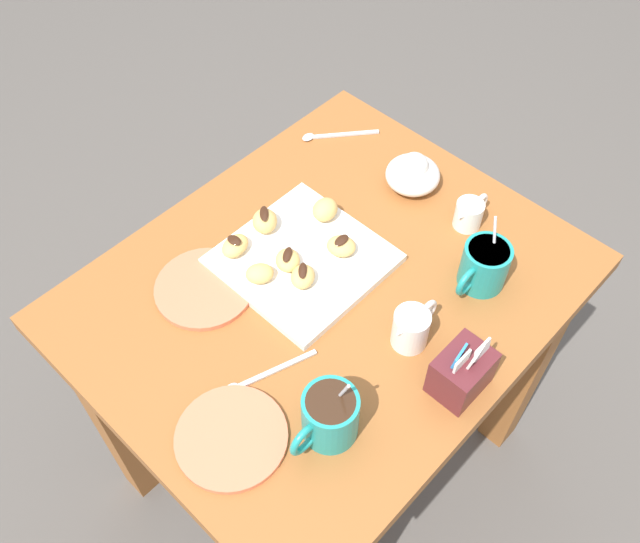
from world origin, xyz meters
TOP-DOWN VIEW (x-y plane):
  - ground_plane at (0.00, 0.00)m, footprint 8.00×8.00m
  - dining_table at (0.00, 0.00)m, footprint 0.84×0.69m
  - pastry_plate_square at (-0.01, -0.07)m, footprint 0.26×0.26m
  - coffee_mug_teal_left at (-0.19, 0.19)m, footprint 0.12×0.08m
  - coffee_mug_teal_right at (0.20, 0.19)m, footprint 0.12×0.09m
  - cream_pitcher_white at (-0.01, 0.18)m, footprint 0.10×0.06m
  - sugar_caddy at (-0.00, 0.28)m, footprint 0.09×0.07m
  - ice_cream_bowl at (-0.29, -0.05)m, footprint 0.11×0.11m
  - chocolate_sauce_pitcher at (-0.29, 0.09)m, footprint 0.09×0.05m
  - saucer_coral_left at (0.31, 0.09)m, footprint 0.17×0.17m
  - saucer_coral_right at (0.15, -0.15)m, footprint 0.17×0.17m
  - loose_spoon_near_saucer at (0.21, 0.05)m, footprint 0.16×0.06m
  - loose_spoon_by_plate at (-0.29, -0.26)m, footprint 0.13×0.11m
  - beignet_0 at (-0.01, -0.17)m, footprint 0.07×0.07m
  - chocolate_drizzle_0 at (-0.01, -0.17)m, footprint 0.04×0.04m
  - beignet_1 at (0.07, -0.16)m, footprint 0.06×0.05m
  - chocolate_drizzle_1 at (0.07, -0.16)m, footprint 0.02×0.03m
  - beignet_2 at (0.02, -0.07)m, footprint 0.06×0.07m
  - chocolate_drizzle_2 at (0.02, -0.07)m, footprint 0.04×0.03m
  - beignet_3 at (-0.11, -0.11)m, footprint 0.06×0.06m
  - beignet_4 at (0.03, -0.03)m, footprint 0.06×0.06m
  - chocolate_drizzle_4 at (0.03, -0.03)m, footprint 0.04×0.03m
  - beignet_5 at (0.08, -0.09)m, footprint 0.06×0.06m
  - beignet_6 at (-0.06, -0.03)m, footprint 0.06×0.07m
  - chocolate_drizzle_6 at (-0.06, -0.03)m, footprint 0.03×0.02m

SIDE VIEW (x-z plane):
  - ground_plane at x=0.00m, z-range 0.00..0.00m
  - dining_table at x=0.00m, z-range 0.20..0.94m
  - loose_spoon_near_saucer at x=0.21m, z-range 0.74..0.74m
  - loose_spoon_by_plate at x=-0.29m, z-range 0.74..0.74m
  - saucer_coral_left at x=0.31m, z-range 0.74..0.75m
  - saucer_coral_right at x=0.15m, z-range 0.74..0.75m
  - pastry_plate_square at x=-0.01m, z-range 0.74..0.75m
  - beignet_2 at x=0.02m, z-range 0.75..0.78m
  - beignet_1 at x=0.07m, z-range 0.75..0.78m
  - chocolate_sauce_pitcher at x=-0.29m, z-range 0.74..0.80m
  - beignet_5 at x=0.08m, z-range 0.75..0.78m
  - beignet_6 at x=-0.06m, z-range 0.75..0.78m
  - beignet_4 at x=0.03m, z-range 0.75..0.78m
  - ice_cream_bowl at x=-0.29m, z-range 0.73..0.81m
  - beignet_0 at x=-0.01m, z-range 0.75..0.79m
  - beignet_3 at x=-0.11m, z-range 0.75..0.79m
  - cream_pitcher_white at x=-0.01m, z-range 0.74..0.81m
  - sugar_caddy at x=0.00m, z-range 0.73..0.83m
  - chocolate_drizzle_2 at x=0.02m, z-range 0.78..0.78m
  - chocolate_drizzle_1 at x=0.07m, z-range 0.78..0.79m
  - coffee_mug_teal_left at x=-0.19m, z-range 0.72..0.85m
  - chocolate_drizzle_6 at x=-0.06m, z-range 0.78..0.79m
  - coffee_mug_teal_right at x=0.20m, z-range 0.72..0.86m
  - chocolate_drizzle_4 at x=0.03m, z-range 0.78..0.79m
  - chocolate_drizzle_0 at x=-0.01m, z-range 0.79..0.79m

